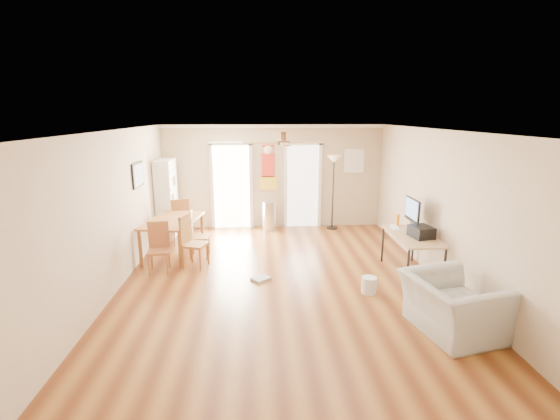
{
  "coord_description": "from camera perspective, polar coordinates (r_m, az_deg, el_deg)",
  "views": [
    {
      "loc": [
        -0.41,
        -6.33,
        2.86
      ],
      "look_at": [
        0.0,
        0.6,
        1.15
      ],
      "focal_mm": 25.16,
      "sensor_mm": 36.0,
      "label": 1
    }
  ],
  "objects": [
    {
      "name": "floor",
      "position": [
        6.95,
        0.3,
        -10.44
      ],
      "size": [
        7.0,
        7.0,
        0.0
      ],
      "primitive_type": "plane",
      "color": "brown",
      "rests_on": "ground"
    },
    {
      "name": "ceiling",
      "position": [
        6.34,
        0.33,
        11.5
      ],
      "size": [
        5.5,
        7.0,
        0.0
      ],
      "primitive_type": null,
      "color": "silver",
      "rests_on": "floor"
    },
    {
      "name": "wall_back",
      "position": [
        9.96,
        -1.0,
        4.82
      ],
      "size": [
        5.5,
        0.04,
        2.6
      ],
      "primitive_type": null,
      "color": "beige",
      "rests_on": "floor"
    },
    {
      "name": "wall_front",
      "position": [
        3.25,
        4.47,
        -14.81
      ],
      "size": [
        5.5,
        0.04,
        2.6
      ],
      "primitive_type": null,
      "color": "beige",
      "rests_on": "floor"
    },
    {
      "name": "wall_left",
      "position": [
        6.92,
        -23.05,
        -0.3
      ],
      "size": [
        0.04,
        7.0,
        2.6
      ],
      "primitive_type": null,
      "color": "beige",
      "rests_on": "floor"
    },
    {
      "name": "wall_right",
      "position": [
        7.24,
        22.58,
        0.33
      ],
      "size": [
        0.04,
        7.0,
        2.6
      ],
      "primitive_type": null,
      "color": "beige",
      "rests_on": "floor"
    },
    {
      "name": "crown_molding",
      "position": [
        6.35,
        0.33,
        11.14
      ],
      "size": [
        5.5,
        7.0,
        0.08
      ],
      "primitive_type": null,
      "color": "white",
      "rests_on": "wall_back"
    },
    {
      "name": "kitchen_doorway",
      "position": [
        10.0,
        -7.03,
        3.3
      ],
      "size": [
        0.9,
        0.1,
        2.1
      ],
      "primitive_type": null,
      "color": "white",
      "rests_on": "wall_back"
    },
    {
      "name": "bathroom_doorway",
      "position": [
        10.04,
        3.29,
        3.43
      ],
      "size": [
        0.8,
        0.1,
        2.1
      ],
      "primitive_type": null,
      "color": "white",
      "rests_on": "wall_back"
    },
    {
      "name": "wall_decal",
      "position": [
        9.9,
        -1.73,
        6.22
      ],
      "size": [
        0.46,
        0.03,
        1.1
      ],
      "primitive_type": "cube",
      "color": "red",
      "rests_on": "wall_back"
    },
    {
      "name": "ac_grille",
      "position": [
        10.17,
        10.71,
        7.05
      ],
      "size": [
        0.5,
        0.04,
        0.6
      ],
      "primitive_type": "cube",
      "color": "white",
      "rests_on": "wall_back"
    },
    {
      "name": "framed_poster",
      "position": [
        8.15,
        -19.94,
        4.83
      ],
      "size": [
        0.04,
        0.66,
        0.48
      ],
      "primitive_type": "cube",
      "color": "black",
      "rests_on": "wall_left"
    },
    {
      "name": "ceiling_fan",
      "position": [
        6.05,
        0.52,
        9.78
      ],
      "size": [
        1.24,
        1.24,
        0.2
      ],
      "primitive_type": null,
      "color": "#593819",
      "rests_on": "ceiling"
    },
    {
      "name": "bookshelf",
      "position": [
        9.63,
        -16.15,
        1.64
      ],
      "size": [
        0.52,
        0.88,
        1.83
      ],
      "primitive_type": null,
      "rotation": [
        0.0,
        0.0,
        0.2
      ],
      "color": "silver",
      "rests_on": "floor"
    },
    {
      "name": "dining_table",
      "position": [
        8.41,
        -15.21,
        -3.82
      ],
      "size": [
        1.15,
        1.64,
        0.76
      ],
      "primitive_type": null,
      "rotation": [
        0.0,
        0.0,
        -0.17
      ],
      "color": "#9F6233",
      "rests_on": "floor"
    },
    {
      "name": "dining_chair_right_a",
      "position": [
        8.13,
        -11.67,
        -3.51
      ],
      "size": [
        0.4,
        0.4,
        0.95
      ],
      "primitive_type": null,
      "rotation": [
        0.0,
        0.0,
        1.55
      ],
      "color": "olive",
      "rests_on": "floor"
    },
    {
      "name": "dining_chair_right_b",
      "position": [
        7.62,
        -12.25,
        -4.52
      ],
      "size": [
        0.52,
        0.52,
        1.0
      ],
      "primitive_type": null,
      "rotation": [
        0.0,
        0.0,
        1.25
      ],
      "color": "#9F6F33",
      "rests_on": "floor"
    },
    {
      "name": "dining_chair_near",
      "position": [
        7.54,
        -17.28,
        -5.35
      ],
      "size": [
        0.42,
        0.42,
        0.92
      ],
      "primitive_type": null,
      "rotation": [
        0.0,
        0.0,
        0.11
      ],
      "color": "#9B5832",
      "rests_on": "floor"
    },
    {
      "name": "dining_chair_far",
      "position": [
        9.38,
        -14.36,
        -1.24
      ],
      "size": [
        0.51,
        0.51,
        0.98
      ],
      "primitive_type": null,
      "rotation": [
        0.0,
        0.0,
        3.47
      ],
      "color": "olive",
      "rests_on": "floor"
    },
    {
      "name": "trash_can",
      "position": [
        9.84,
        -1.6,
        -0.88
      ],
      "size": [
        0.38,
        0.38,
        0.72
      ],
      "primitive_type": "cylinder",
      "rotation": [
        0.0,
        0.0,
        0.14
      ],
      "color": "silver",
      "rests_on": "floor"
    },
    {
      "name": "torchiere_lamp",
      "position": [
        9.93,
        7.7,
        2.5
      ],
      "size": [
        0.37,
        0.37,
        1.86
      ],
      "primitive_type": null,
      "rotation": [
        0.0,
        0.0,
        -0.05
      ],
      "color": "black",
      "rests_on": "floor"
    },
    {
      "name": "computer_desk",
      "position": [
        7.52,
        18.48,
        -6.2
      ],
      "size": [
        0.7,
        1.39,
        0.75
      ],
      "primitive_type": null,
      "color": "tan",
      "rests_on": "floor"
    },
    {
      "name": "imac",
      "position": [
        7.72,
        18.64,
        -0.54
      ],
      "size": [
        0.14,
        0.63,
        0.59
      ],
      "primitive_type": null,
      "rotation": [
        0.0,
        0.0,
        -0.08
      ],
      "color": "black",
      "rests_on": "computer_desk"
    },
    {
      "name": "keyboard",
      "position": [
        7.79,
        16.34,
        -2.42
      ],
      "size": [
        0.21,
        0.43,
        0.02
      ],
      "primitive_type": "cube",
      "rotation": [
        0.0,
        0.0,
        -0.19
      ],
      "color": "silver",
      "rests_on": "computer_desk"
    },
    {
      "name": "printer",
      "position": [
        7.31,
        19.84,
        -2.99
      ],
      "size": [
        0.4,
        0.45,
        0.2
      ],
      "primitive_type": "cube",
      "rotation": [
        0.0,
        0.0,
        0.19
      ],
      "color": "black",
      "rests_on": "computer_desk"
    },
    {
      "name": "orange_bottle",
      "position": [
        7.93,
        16.72,
        -1.41
      ],
      "size": [
        0.08,
        0.08,
        0.21
      ],
      "primitive_type": "cylinder",
      "rotation": [
        0.0,
        0.0,
        -0.07
      ],
      "color": "orange",
      "rests_on": "computer_desk"
    },
    {
      "name": "wastebasket_a",
      "position": [
        6.67,
        12.81,
        -10.6
      ],
      "size": [
        0.3,
        0.3,
        0.28
      ],
      "primitive_type": "cylinder",
      "rotation": [
        0.0,
        0.0,
        -0.32
      ],
      "color": "silver",
      "rests_on": "floor"
    },
    {
      "name": "wastebasket_b",
      "position": [
        6.91,
        20.81,
        -10.24
      ],
      "size": [
        0.28,
        0.28,
        0.29
      ],
      "primitive_type": "cylinder",
      "rotation": [
        0.0,
        0.0,
        0.12
      ],
      "color": "white",
      "rests_on": "floor"
    },
    {
      "name": "floor_cloth",
      "position": [
        7.05,
        -2.81,
        -9.93
      ],
      "size": [
        0.38,
        0.37,
        0.04
      ],
      "primitive_type": "cube",
      "rotation": [
        0.0,
        0.0,
        0.69
      ],
      "color": "#A5A6A1",
      "rests_on": "floor"
    },
    {
      "name": "armchair",
      "position": [
        5.82,
        23.71,
        -12.62
      ],
      "size": [
        1.24,
        1.35,
        0.76
      ],
      "primitive_type": "imported",
      "rotation": [
        0.0,
        0.0,
        1.79
      ],
      "color": "#A7A7A2",
      "rests_on": "floor"
    }
  ]
}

